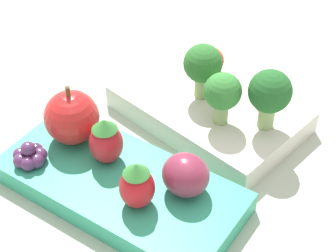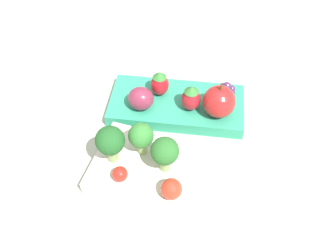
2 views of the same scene
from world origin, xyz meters
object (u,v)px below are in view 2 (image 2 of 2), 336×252
broccoli_floret_1 (165,152)px  plum (141,99)px  broccoli_floret_0 (141,136)px  strawberry_0 (160,83)px  bento_box_savoury (158,172)px  apple (219,102)px  strawberry_1 (191,98)px  bento_box_fruit (177,105)px  cherry_tomato_0 (120,174)px  cherry_tomato_1 (171,189)px  broccoli_floret_2 (110,142)px  grape_cluster (226,90)px

broccoli_floret_1 → plum: (0.06, -0.11, -0.02)m
broccoli_floret_0 → strawberry_0: broccoli_floret_0 is taller
bento_box_savoury → apple: bearing=-119.6°
strawberry_1 → broccoli_floret_1: bearing=82.9°
strawberry_1 → plum: strawberry_1 is taller
bento_box_fruit → cherry_tomato_0: (0.05, 0.16, 0.03)m
broccoli_floret_1 → cherry_tomato_0: broccoli_floret_1 is taller
strawberry_0 → cherry_tomato_0: bearing=84.9°
bento_box_savoury → cherry_tomato_1: bearing=124.6°
broccoli_floret_0 → broccoli_floret_2: size_ratio=0.88×
plum → cherry_tomato_1: bearing=117.8°
cherry_tomato_0 → cherry_tomato_1: 0.07m
bento_box_fruit → broccoli_floret_0: (0.03, 0.11, 0.05)m
bento_box_savoury → cherry_tomato_0: size_ratio=9.11×
cherry_tomato_1 → broccoli_floret_0: bearing=-48.1°
broccoli_floret_0 → broccoli_floret_1: (-0.04, 0.02, 0.00)m
apple → broccoli_floret_2: bearing=42.1°
bento_box_savoury → apple: (-0.07, -0.12, 0.03)m
bento_box_savoury → broccoli_floret_2: 0.08m
bento_box_savoury → broccoli_floret_2: broccoli_floret_2 is taller
broccoli_floret_0 → cherry_tomato_1: bearing=131.9°
apple → bento_box_fruit: bearing=-10.4°
strawberry_1 → grape_cluster: bearing=-139.2°
bento_box_fruit → grape_cluster: (-0.07, -0.03, 0.02)m
cherry_tomato_1 → bento_box_savoury: bearing=-55.4°
apple → strawberry_1: 0.04m
broccoli_floret_0 → broccoli_floret_2: (0.04, 0.02, 0.00)m
strawberry_0 → broccoli_floret_2: bearing=76.5°
cherry_tomato_0 → plum: size_ratio=0.52×
cherry_tomato_0 → broccoli_floret_0: bearing=-109.3°
broccoli_floret_2 → apple: broccoli_floret_2 is taller
cherry_tomato_0 → grape_cluster: bearing=-121.9°
broccoli_floret_0 → broccoli_floret_1: size_ratio=0.92×
bento_box_savoury → plum: plum is taller
grape_cluster → apple: bearing=80.0°
cherry_tomato_1 → grape_cluster: cherry_tomato_1 is taller
bento_box_fruit → plum: (0.05, 0.02, 0.03)m
broccoli_floret_1 → plum: size_ratio=1.43×
strawberry_0 → broccoli_floret_1: bearing=105.2°
cherry_tomato_1 → strawberry_0: 0.19m
broccoli_floret_1 → cherry_tomato_0: 0.07m
bento_box_fruit → bento_box_savoury: bearing=89.4°
cherry_tomato_1 → plum: (0.08, -0.15, 0.00)m
apple → grape_cluster: 0.05m
broccoli_floret_0 → plum: size_ratio=1.32×
bento_box_savoury → broccoli_floret_1: bearing=-178.2°
grape_cluster → bento_box_fruit: bearing=24.2°
bento_box_savoury → broccoli_floret_0: (0.03, -0.02, 0.05)m
broccoli_floret_2 → broccoli_floret_1: bearing=179.5°
cherry_tomato_1 → strawberry_0: strawberry_0 is taller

